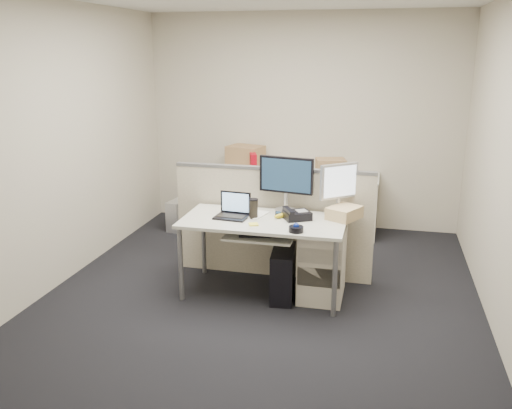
% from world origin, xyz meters
% --- Properties ---
extents(floor, '(4.00, 4.50, 0.01)m').
position_xyz_m(floor, '(0.00, 0.00, -0.01)').
color(floor, black).
rests_on(floor, ground).
extents(wall_back, '(4.00, 0.02, 2.70)m').
position_xyz_m(wall_back, '(0.00, 2.25, 1.35)').
color(wall_back, '#BBAFA1').
rests_on(wall_back, ground).
extents(wall_front, '(4.00, 0.02, 2.70)m').
position_xyz_m(wall_front, '(0.00, -2.25, 1.35)').
color(wall_front, '#BBAFA1').
rests_on(wall_front, ground).
extents(wall_left, '(0.02, 4.50, 2.70)m').
position_xyz_m(wall_left, '(-2.00, 0.00, 1.35)').
color(wall_left, '#BBAFA1').
rests_on(wall_left, ground).
extents(wall_right, '(0.02, 4.50, 2.70)m').
position_xyz_m(wall_right, '(2.00, 0.00, 1.35)').
color(wall_right, '#BBAFA1').
rests_on(wall_right, ground).
extents(desk, '(1.50, 0.75, 0.73)m').
position_xyz_m(desk, '(0.00, 0.00, 0.66)').
color(desk, silver).
rests_on(desk, floor).
extents(keyboard_tray, '(0.62, 0.32, 0.02)m').
position_xyz_m(keyboard_tray, '(0.00, -0.18, 0.62)').
color(keyboard_tray, silver).
rests_on(keyboard_tray, desk).
extents(drawer_pedestal, '(0.40, 0.55, 0.65)m').
position_xyz_m(drawer_pedestal, '(0.55, 0.05, 0.33)').
color(drawer_pedestal, beige).
rests_on(drawer_pedestal, floor).
extents(cubicle_partition, '(2.00, 0.06, 1.10)m').
position_xyz_m(cubicle_partition, '(0.00, 0.45, 0.55)').
color(cubicle_partition, beige).
rests_on(cubicle_partition, floor).
extents(back_counter, '(2.00, 0.60, 0.72)m').
position_xyz_m(back_counter, '(0.00, 1.93, 0.36)').
color(back_counter, beige).
rests_on(back_counter, floor).
extents(monitor_main, '(0.56, 0.29, 0.53)m').
position_xyz_m(monitor_main, '(0.15, 0.32, 1.00)').
color(monitor_main, black).
rests_on(monitor_main, desk).
extents(monitor_small, '(0.43, 0.40, 0.48)m').
position_xyz_m(monitor_small, '(0.65, 0.32, 0.97)').
color(monitor_small, '#B7B7BC').
rests_on(monitor_small, desk).
extents(laptop, '(0.32, 0.25, 0.22)m').
position_xyz_m(laptop, '(-0.30, -0.02, 0.84)').
color(laptop, black).
rests_on(laptop, desk).
extents(trackball, '(0.14, 0.14, 0.05)m').
position_xyz_m(trackball, '(0.35, -0.28, 0.75)').
color(trackball, black).
rests_on(trackball, desk).
extents(desk_phone, '(0.30, 0.28, 0.07)m').
position_xyz_m(desk_phone, '(0.30, 0.08, 0.77)').
color(desk_phone, black).
rests_on(desk_phone, desk).
extents(paper_stack, '(0.26, 0.30, 0.01)m').
position_xyz_m(paper_stack, '(-0.12, 0.12, 0.74)').
color(paper_stack, white).
rests_on(paper_stack, desk).
extents(sticky_pad, '(0.11, 0.11, 0.01)m').
position_xyz_m(sticky_pad, '(-0.05, -0.18, 0.74)').
color(sticky_pad, '#FEF342').
rests_on(sticky_pad, desk).
extents(travel_mug, '(0.10, 0.10, 0.17)m').
position_xyz_m(travel_mug, '(-0.10, 0.02, 0.82)').
color(travel_mug, black).
rests_on(travel_mug, desk).
extents(banana, '(0.17, 0.18, 0.04)m').
position_xyz_m(banana, '(0.16, 0.10, 0.75)').
color(banana, yellow).
rests_on(banana, desk).
extents(cellphone, '(0.08, 0.12, 0.01)m').
position_xyz_m(cellphone, '(0.10, 0.20, 0.74)').
color(cellphone, black).
rests_on(cellphone, desk).
extents(manila_folders, '(0.35, 0.37, 0.11)m').
position_xyz_m(manila_folders, '(0.72, 0.20, 0.79)').
color(manila_folders, tan).
rests_on(manila_folders, desk).
extents(keyboard, '(0.50, 0.26, 0.03)m').
position_xyz_m(keyboard, '(0.05, -0.14, 0.64)').
color(keyboard, black).
rests_on(keyboard, keyboard_tray).
extents(pc_tower_desk, '(0.25, 0.52, 0.47)m').
position_xyz_m(pc_tower_desk, '(0.20, -0.05, 0.23)').
color(pc_tower_desk, black).
rests_on(pc_tower_desk, floor).
extents(pc_tower_spare_dark, '(0.20, 0.43, 0.39)m').
position_xyz_m(pc_tower_spare_dark, '(-1.45, 2.03, 0.19)').
color(pc_tower_spare_dark, black).
rests_on(pc_tower_spare_dark, floor).
extents(pc_tower_spare_silver, '(0.23, 0.43, 0.39)m').
position_xyz_m(pc_tower_spare_silver, '(-1.48, 1.63, 0.19)').
color(pc_tower_spare_silver, '#B7B7BC').
rests_on(pc_tower_spare_silver, floor).
extents(cardboard_box_left, '(0.51, 0.44, 0.32)m').
position_xyz_m(cardboard_box_left, '(-0.70, 2.05, 0.88)').
color(cardboard_box_left, '#885F46').
rests_on(cardboard_box_left, back_counter).
extents(cardboard_box_right, '(0.40, 0.34, 0.25)m').
position_xyz_m(cardboard_box_right, '(0.43, 1.81, 0.85)').
color(cardboard_box_right, '#885F46').
rests_on(cardboard_box_right, back_counter).
extents(red_binder, '(0.17, 0.31, 0.28)m').
position_xyz_m(red_binder, '(-0.55, 1.83, 0.86)').
color(red_binder, '#A30514').
rests_on(red_binder, back_counter).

